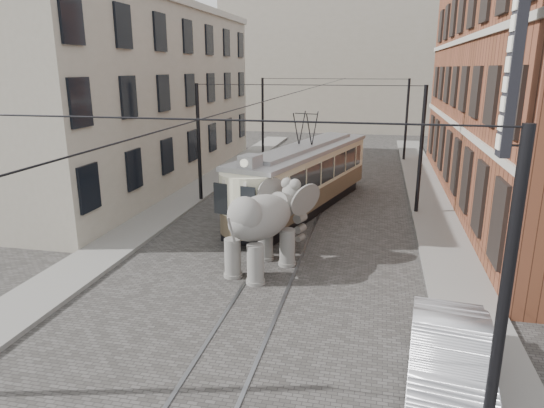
# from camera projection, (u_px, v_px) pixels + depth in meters

# --- Properties ---
(ground) EXTENTS (120.00, 120.00, 0.00)m
(ground) POSITION_uv_depth(u_px,v_px,m) (285.00, 250.00, 18.62)
(ground) COLOR #454340
(tram_rails) EXTENTS (1.54, 80.00, 0.02)m
(tram_rails) POSITION_uv_depth(u_px,v_px,m) (285.00, 250.00, 18.62)
(tram_rails) COLOR slate
(tram_rails) RESTS_ON ground
(sidewalk_right) EXTENTS (2.00, 60.00, 0.15)m
(sidewalk_right) POSITION_uv_depth(u_px,v_px,m) (450.00, 261.00, 17.37)
(sidewalk_right) COLOR slate
(sidewalk_right) RESTS_ON ground
(sidewalk_left) EXTENTS (2.00, 60.00, 0.15)m
(sidewalk_left) POSITION_uv_depth(u_px,v_px,m) (129.00, 236.00, 19.93)
(sidewalk_left) COLOR slate
(sidewalk_left) RESTS_ON ground
(stucco_building) EXTENTS (7.00, 24.00, 10.00)m
(stucco_building) POSITION_uv_depth(u_px,v_px,m) (135.00, 98.00, 28.93)
(stucco_building) COLOR gray
(stucco_building) RESTS_ON ground
(distant_block) EXTENTS (28.00, 10.00, 14.00)m
(distant_block) POSITION_uv_depth(u_px,v_px,m) (352.00, 65.00, 54.38)
(distant_block) COLOR gray
(distant_block) RESTS_ON ground
(catenary) EXTENTS (11.00, 30.20, 6.00)m
(catenary) POSITION_uv_depth(u_px,v_px,m) (301.00, 151.00, 22.56)
(catenary) COLOR black
(catenary) RESTS_ON ground
(tram) EXTENTS (5.44, 12.09, 4.71)m
(tram) POSITION_uv_depth(u_px,v_px,m) (305.00, 162.00, 23.32)
(tram) COLOR beige
(tram) RESTS_ON ground
(elephant) EXTENTS (4.29, 5.45, 2.94)m
(elephant) POSITION_uv_depth(u_px,v_px,m) (261.00, 230.00, 16.36)
(elephant) COLOR slate
(elephant) RESTS_ON ground
(parked_car) EXTENTS (2.08, 4.82, 1.54)m
(parked_car) POSITION_uv_depth(u_px,v_px,m) (449.00, 363.00, 10.19)
(parked_car) COLOR #A9A8AD
(parked_car) RESTS_ON ground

